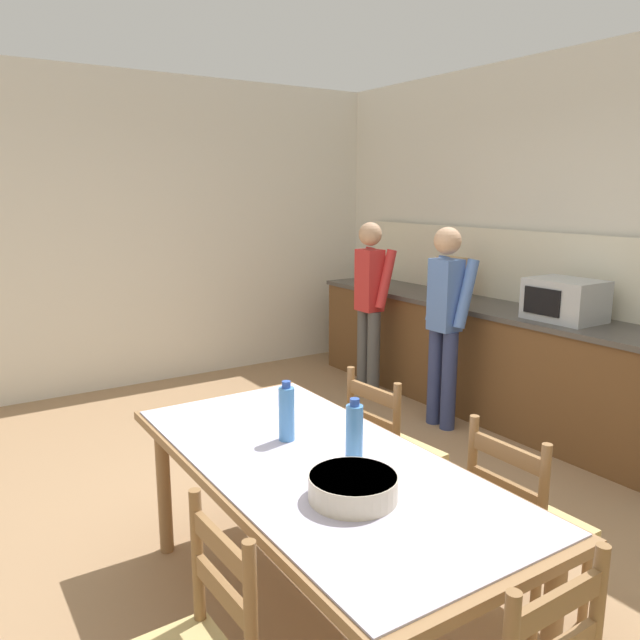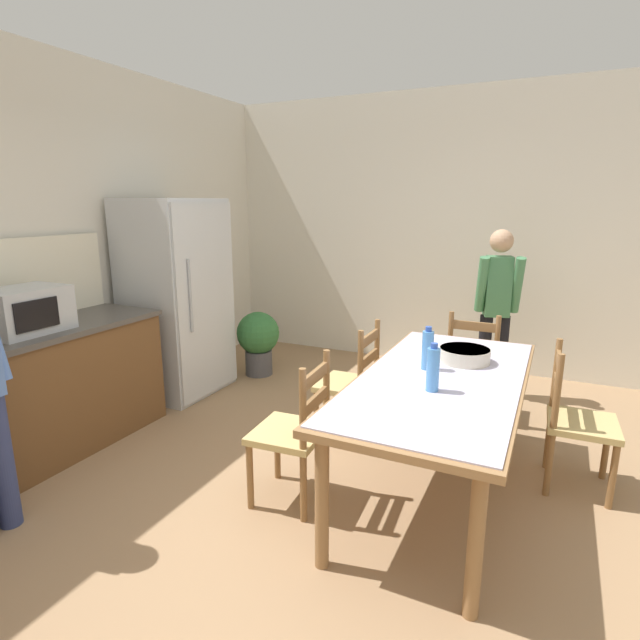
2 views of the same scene
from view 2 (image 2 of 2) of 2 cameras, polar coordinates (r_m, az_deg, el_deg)
name	(u,v)px [view 2 (image 2 of 2)]	position (r m, az deg, el deg)	size (l,w,h in m)	color
ground_plane	(336,532)	(2.98, 1.83, -23.01)	(8.32, 8.32, 0.00)	#9E7A56
wall_right	(459,233)	(5.56, 15.59, 9.58)	(0.12, 5.20, 2.90)	silver
refrigerator	(177,298)	(4.81, -16.02, 2.42)	(0.83, 0.73, 1.80)	silver
microwave	(24,310)	(3.84, -30.71, 0.95)	(0.50, 0.39, 0.30)	#B2B7BC
dining_table	(441,389)	(3.08, 13.66, -7.66)	(2.00, 0.94, 0.76)	olive
bottle_near_centre	(433,369)	(2.78, 12.78, -5.47)	(0.07, 0.07, 0.27)	#4C8ED6
bottle_off_centre	(428,350)	(3.13, 12.19, -3.33)	(0.07, 0.07, 0.27)	#4C8ED6
serving_bowl	(465,354)	(3.35, 16.20, -3.77)	(0.32, 0.32, 0.09)	beige
chair_side_far_left	(295,432)	(3.02, -2.92, -12.65)	(0.45, 0.43, 0.91)	olive
chair_side_near_right	(576,421)	(3.53, 27.21, -10.22)	(0.43, 0.41, 0.91)	olive
chair_side_far_right	(352,384)	(3.77, 3.63, -7.28)	(0.42, 0.40, 0.91)	olive
chair_head_end	(473,365)	(4.36, 17.12, -4.98)	(0.40, 0.42, 0.91)	olive
person_by_table	(497,305)	(4.77, 19.53, 1.65)	(0.32, 0.43, 1.54)	black
potted_plant	(258,339)	(5.21, -7.08, -2.13)	(0.44, 0.44, 0.67)	#4C4C51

